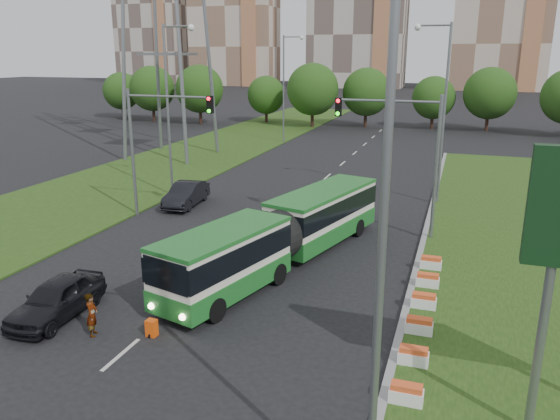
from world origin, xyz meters
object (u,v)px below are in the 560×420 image
(traffic_mast_left, at_px, (154,133))
(pedestrian, at_px, (92,314))
(traffic_mast_median, at_px, (407,143))
(articulated_bus, at_px, (280,233))
(car_left_far, at_px, (186,194))
(shopping_trolley, at_px, (152,328))
(car_left_near, at_px, (57,299))

(traffic_mast_left, xyz_separation_m, pedestrian, (5.62, -14.14, -4.52))
(traffic_mast_median, relative_size, articulated_bus, 0.50)
(car_left_far, bearing_deg, shopping_trolley, -71.65)
(traffic_mast_left, distance_m, shopping_trolley, 16.35)
(articulated_bus, distance_m, car_left_far, 12.56)
(traffic_mast_left, xyz_separation_m, articulated_bus, (9.92, -5.14, -3.75))
(traffic_mast_median, distance_m, traffic_mast_left, 15.19)
(articulated_bus, bearing_deg, pedestrian, -100.18)
(car_left_near, bearing_deg, traffic_mast_left, 102.00)
(traffic_mast_median, bearing_deg, car_left_far, 172.28)
(pedestrian, height_order, shopping_trolley, pedestrian)
(car_left_far, bearing_deg, car_left_near, -85.23)
(traffic_mast_median, height_order, articulated_bus, traffic_mast_median)
(traffic_mast_median, distance_m, articulated_bus, 8.90)
(articulated_bus, distance_m, pedestrian, 10.00)
(traffic_mast_left, bearing_deg, articulated_bus, -27.39)
(articulated_bus, height_order, pedestrian, articulated_bus)
(car_left_near, bearing_deg, traffic_mast_median, 48.44)
(traffic_mast_left, relative_size, articulated_bus, 0.50)
(traffic_mast_left, xyz_separation_m, car_left_near, (3.38, -13.35, -4.57))
(pedestrian, bearing_deg, car_left_near, 49.18)
(traffic_mast_median, distance_m, car_left_near, 19.12)
(car_left_near, xyz_separation_m, shopping_trolley, (4.34, -0.16, -0.46))
(articulated_bus, height_order, car_left_far, articulated_bus)
(articulated_bus, bearing_deg, car_left_far, 154.84)
(car_left_near, bearing_deg, car_left_far, 98.15)
(shopping_trolley, bearing_deg, articulated_bus, 77.82)
(pedestrian, distance_m, shopping_trolley, 2.25)
(traffic_mast_median, height_order, traffic_mast_left, same)
(traffic_mast_median, bearing_deg, pedestrian, -122.20)
(car_left_far, height_order, pedestrian, pedestrian)
(car_left_far, bearing_deg, traffic_mast_left, -103.00)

